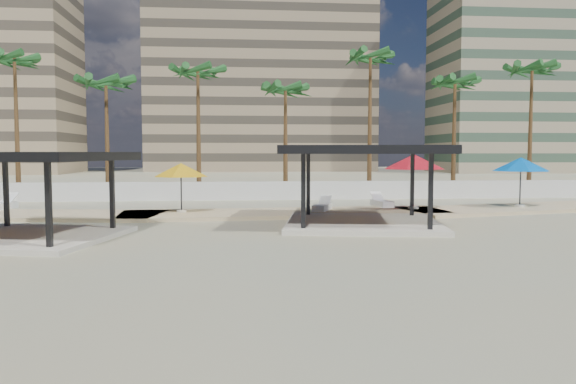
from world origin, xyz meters
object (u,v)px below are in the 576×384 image
at_px(lounger_b, 322,207).
at_px(lounger_c, 382,203).
at_px(pavilion_west, 24,188).
at_px(umbrella_c, 414,162).
at_px(lounger_a, 0,206).
at_px(pavilion_central, 363,178).

bearing_deg(lounger_b, lounger_c, -39.89).
bearing_deg(lounger_b, pavilion_west, 144.79).
bearing_deg(umbrella_c, pavilion_west, -154.73).
xyz_separation_m(umbrella_c, lounger_a, (-21.15, 1.52, -2.23)).
bearing_deg(lounger_b, lounger_a, 105.78).
relative_size(pavilion_central, umbrella_c, 2.02).
height_order(umbrella_c, lounger_a, umbrella_c).
height_order(umbrella_c, lounger_c, umbrella_c).
relative_size(pavilion_central, lounger_c, 3.78).
distance_m(lounger_a, lounger_b, 16.43).
relative_size(lounger_b, lounger_c, 0.97).
bearing_deg(pavilion_central, lounger_c, 78.34).
bearing_deg(lounger_a, umbrella_c, -75.27).
height_order(lounger_a, lounger_b, lounger_a).
distance_m(pavilion_central, pavilion_west, 13.00).
bearing_deg(lounger_c, lounger_a, 82.16).
bearing_deg(umbrella_c, lounger_b, -175.30).
height_order(pavilion_central, lounger_a, pavilion_central).
xyz_separation_m(pavilion_west, lounger_b, (11.72, 7.42, -1.50)).
distance_m(pavilion_west, lounger_a, 10.51).
distance_m(lounger_a, lounger_c, 19.87).
xyz_separation_m(pavilion_central, lounger_a, (-17.31, 6.58, -1.63)).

